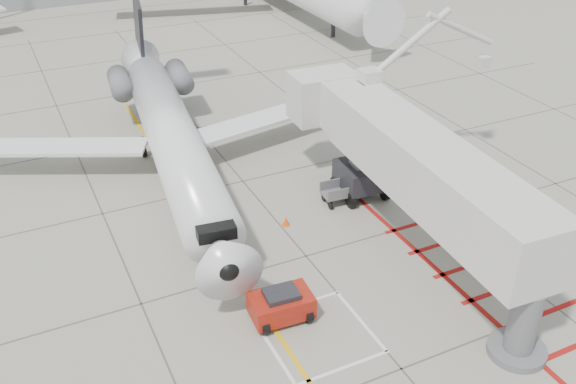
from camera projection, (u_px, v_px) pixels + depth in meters
ground_plane at (348, 306)px, 27.54m from camera, size 260.00×260.00×0.00m
regional_jet at (178, 128)px, 33.70m from camera, size 27.44×32.88×7.91m
jet_bridge at (431, 185)px, 28.54m from camera, size 10.50×20.35×7.94m
pushback_tug at (281, 304)px, 26.54m from camera, size 2.66×1.77×1.49m
baggage_cart at (340, 193)px, 34.57m from camera, size 2.00×1.36×1.21m
ground_power_unit at (499, 232)px, 30.51m from camera, size 2.80×1.80×2.11m
cone_nose at (226, 238)px, 31.50m from camera, size 0.34×0.34×0.47m
cone_side at (286, 221)px, 32.82m from camera, size 0.36×0.36×0.50m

